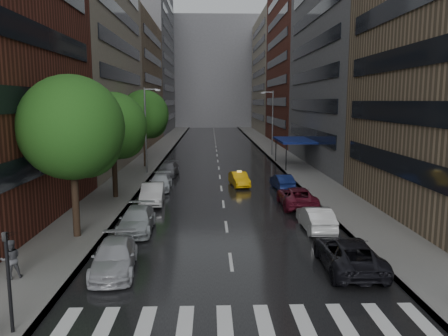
{
  "coord_description": "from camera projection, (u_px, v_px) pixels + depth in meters",
  "views": [
    {
      "loc": [
        -0.99,
        -16.3,
        7.78
      ],
      "look_at": [
        0.0,
        14.6,
        3.0
      ],
      "focal_mm": 35.0,
      "sensor_mm": 36.0,
      "label": 1
    }
  ],
  "objects": [
    {
      "name": "buildings_left",
      "position": [
        125.0,
        51.0,
        72.48
      ],
      "size": [
        8.0,
        108.0,
        38.0
      ],
      "color": "maroon",
      "rests_on": "ground"
    },
    {
      "name": "ped_black_umbrella",
      "position": [
        10.0,
        251.0,
        18.75
      ],
      "size": [
        1.05,
        0.99,
        2.09
      ],
      "color": "#505156",
      "rests_on": "sidewalk_left"
    },
    {
      "name": "ground",
      "position": [
        236.0,
        299.0,
        17.32
      ],
      "size": [
        220.0,
        220.0,
        0.0
      ],
      "primitive_type": "plane",
      "color": "gray",
      "rests_on": "ground"
    },
    {
      "name": "taxi",
      "position": [
        239.0,
        179.0,
        40.07
      ],
      "size": [
        1.92,
        4.08,
        1.29
      ],
      "primitive_type": "imported",
      "rotation": [
        0.0,
        0.0,
        0.14
      ],
      "color": "#F2AD0C",
      "rests_on": "ground"
    },
    {
      "name": "awning",
      "position": [
        294.0,
        140.0,
        51.7
      ],
      "size": [
        4.0,
        8.0,
        3.12
      ],
      "color": "navy",
      "rests_on": "sidewalk_right"
    },
    {
      "name": "street_lamp_right",
      "position": [
        272.0,
        121.0,
        61.27
      ],
      "size": [
        1.74,
        0.22,
        9.0
      ],
      "color": "gray",
      "rests_on": "sidewalk_right"
    },
    {
      "name": "traffic_light",
      "position": [
        8.0,
        273.0,
        14.23
      ],
      "size": [
        0.18,
        0.15,
        3.45
      ],
      "color": "black",
      "rests_on": "sidewalk_left"
    },
    {
      "name": "parked_cars_left",
      "position": [
        151.0,
        196.0,
        32.55
      ],
      "size": [
        2.37,
        30.72,
        1.55
      ],
      "color": "#AEAEB4",
      "rests_on": "ground"
    },
    {
      "name": "tree_mid",
      "position": [
        113.0,
        126.0,
        34.17
      ],
      "size": [
        5.32,
        5.32,
        8.48
      ],
      "color": "#382619",
      "rests_on": "ground"
    },
    {
      "name": "street_lamp_left",
      "position": [
        146.0,
        128.0,
        45.97
      ],
      "size": [
        1.74,
        0.22,
        9.0
      ],
      "color": "gray",
      "rests_on": "sidewalk_left"
    },
    {
      "name": "tree_near",
      "position": [
        72.0,
        128.0,
        23.96
      ],
      "size": [
        5.78,
        5.78,
        9.21
      ],
      "color": "#382619",
      "rests_on": "ground"
    },
    {
      "name": "tree_far",
      "position": [
        144.0,
        115.0,
        50.47
      ],
      "size": [
        5.67,
        5.67,
        9.04
      ],
      "color": "#382619",
      "rests_on": "ground"
    },
    {
      "name": "building_far",
      "position": [
        213.0,
        73.0,
        131.44
      ],
      "size": [
        40.0,
        14.0,
        32.0
      ],
      "primitive_type": "cube",
      "color": "slate",
      "rests_on": "ground"
    },
    {
      "name": "road",
      "position": [
        217.0,
        152.0,
        66.71
      ],
      "size": [
        14.0,
        140.0,
        0.01
      ],
      "primitive_type": "cube",
      "color": "black",
      "rests_on": "ground"
    },
    {
      "name": "parked_cars_right",
      "position": [
        310.0,
        212.0,
        27.93
      ],
      "size": [
        2.63,
        23.58,
        1.48
      ],
      "color": "black",
      "rests_on": "ground"
    },
    {
      "name": "sidewalk_left",
      "position": [
        158.0,
        152.0,
        66.42
      ],
      "size": [
        4.0,
        140.0,
        0.15
      ],
      "primitive_type": "cube",
      "color": "gray",
      "rests_on": "ground"
    },
    {
      "name": "crosswalk",
      "position": [
        245.0,
        324.0,
        15.35
      ],
      "size": [
        13.15,
        2.8,
        0.01
      ],
      "color": "silver",
      "rests_on": "ground"
    },
    {
      "name": "buildings_right",
      "position": [
        307.0,
        56.0,
        71.51
      ],
      "size": [
        8.05,
        109.1,
        36.0
      ],
      "color": "#937A5B",
      "rests_on": "ground"
    },
    {
      "name": "sidewalk_right",
      "position": [
        275.0,
        151.0,
        66.98
      ],
      "size": [
        4.0,
        140.0,
        0.15
      ],
      "primitive_type": "cube",
      "color": "gray",
      "rests_on": "ground"
    }
  ]
}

